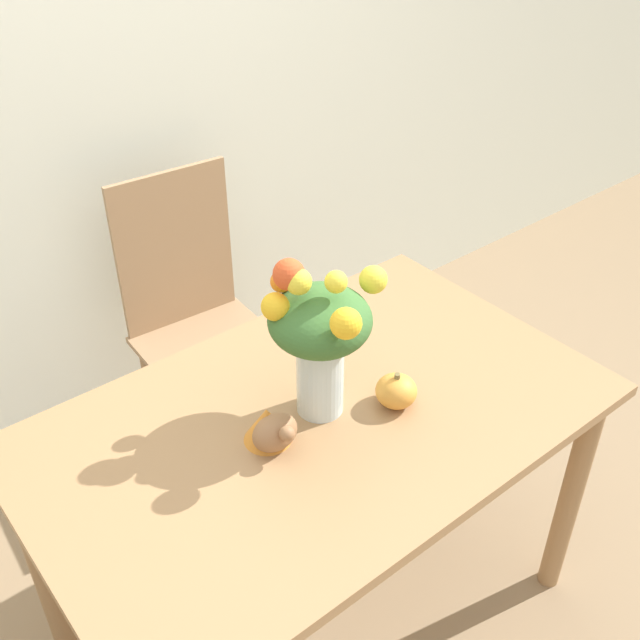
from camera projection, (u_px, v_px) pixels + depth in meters
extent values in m
plane|color=#8E7556|center=(318.00, 612.00, 2.16)|extent=(12.00, 12.00, 0.00)
cube|color=silver|center=(63.00, 47.00, 2.12)|extent=(8.00, 0.06, 2.70)
cube|color=#9E754C|center=(318.00, 419.00, 1.73)|extent=(1.33, 0.82, 0.03)
cylinder|color=#9E754C|center=(571.00, 495.00, 2.04)|extent=(0.06, 0.06, 0.73)
cylinder|color=#9E754C|center=(41.00, 563.00, 1.86)|extent=(0.06, 0.06, 0.73)
cylinder|color=#9E754C|center=(394.00, 371.00, 2.49)|extent=(0.06, 0.06, 0.73)
cylinder|color=silver|center=(320.00, 374.00, 1.68)|extent=(0.11, 0.11, 0.20)
cylinder|color=silver|center=(320.00, 395.00, 1.72)|extent=(0.10, 0.10, 0.08)
cylinder|color=#38662D|center=(327.00, 359.00, 1.68)|extent=(0.01, 0.00, 0.25)
cylinder|color=#38662D|center=(317.00, 357.00, 1.68)|extent=(0.00, 0.01, 0.25)
cylinder|color=#38662D|center=(310.00, 363.00, 1.66)|extent=(0.01, 0.00, 0.25)
cylinder|color=#38662D|center=(317.00, 369.00, 1.65)|extent=(0.01, 0.01, 0.25)
cylinder|color=#38662D|center=(328.00, 366.00, 1.65)|extent=(0.00, 0.01, 0.25)
ellipsoid|color=#38662D|center=(320.00, 320.00, 1.60)|extent=(0.23, 0.23, 0.14)
sphere|color=yellow|center=(298.00, 282.00, 1.52)|extent=(0.06, 0.06, 0.06)
sphere|color=yellow|center=(346.00, 323.00, 1.47)|extent=(0.07, 0.07, 0.07)
sphere|color=#D64C23|center=(289.00, 274.00, 1.53)|extent=(0.07, 0.07, 0.07)
sphere|color=orange|center=(281.00, 282.00, 1.60)|extent=(0.05, 0.05, 0.05)
sphere|color=yellow|center=(336.00, 282.00, 1.52)|extent=(0.05, 0.05, 0.05)
sphere|color=yellow|center=(374.00, 280.00, 1.63)|extent=(0.06, 0.06, 0.06)
sphere|color=yellow|center=(275.00, 307.00, 1.55)|extent=(0.06, 0.06, 0.06)
ellipsoid|color=gold|center=(396.00, 391.00, 1.73)|extent=(0.10, 0.10, 0.08)
cylinder|color=brown|center=(397.00, 377.00, 1.71)|extent=(0.01, 0.01, 0.02)
ellipsoid|color=#936642|center=(275.00, 432.00, 1.61)|extent=(0.11, 0.08, 0.08)
cone|color=orange|center=(267.00, 424.00, 1.63)|extent=(0.11, 0.11, 0.09)
sphere|color=#936642|center=(287.00, 434.00, 1.57)|extent=(0.03, 0.03, 0.03)
cube|color=#9E7A56|center=(212.00, 349.00, 2.45)|extent=(0.44, 0.44, 0.02)
cylinder|color=#9E7A56|center=(197.00, 451.00, 2.38)|extent=(0.04, 0.04, 0.44)
cylinder|color=#9E7A56|center=(286.00, 410.00, 2.55)|extent=(0.04, 0.04, 0.44)
cylinder|color=#9E7A56|center=(151.00, 395.00, 2.61)|extent=(0.04, 0.04, 0.44)
cylinder|color=#9E7A56|center=(235.00, 360.00, 2.77)|extent=(0.04, 0.04, 0.44)
cube|color=#9E7A56|center=(175.00, 249.00, 2.42)|extent=(0.40, 0.04, 0.54)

